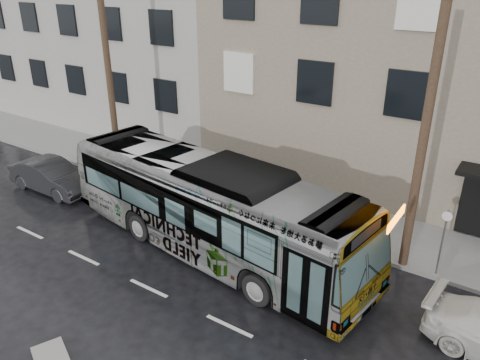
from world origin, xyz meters
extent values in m
plane|color=black|center=(0.00, 0.00, 0.00)|extent=(120.00, 120.00, 0.00)
cube|color=gray|center=(0.00, 4.90, 0.07)|extent=(90.00, 3.60, 0.15)
cube|color=gray|center=(5.00, 12.70, 5.50)|extent=(20.00, 12.00, 11.00)
cylinder|color=#503A28|center=(6.50, 3.30, 4.65)|extent=(0.30, 0.30, 9.00)
cylinder|color=#503A28|center=(-7.50, 3.30, 4.65)|extent=(0.30, 0.30, 9.00)
cylinder|color=slate|center=(7.60, 3.30, 1.35)|extent=(0.06, 0.06, 2.40)
imported|color=#B2B2B2|center=(0.23, 0.54, 1.75)|extent=(12.87, 4.58, 3.51)
imported|color=black|center=(-8.96, 0.48, 0.73)|extent=(4.48, 1.63, 1.47)
camera|label=1|loc=(9.38, -11.19, 9.39)|focal=35.00mm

